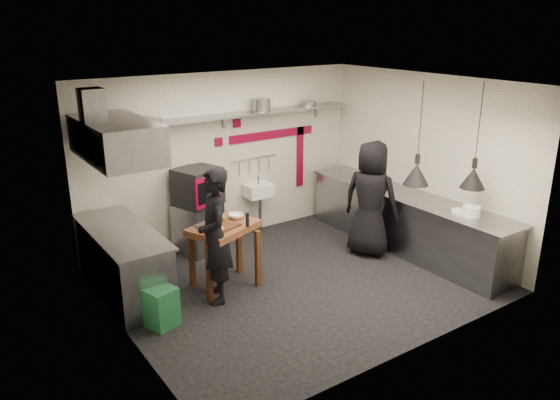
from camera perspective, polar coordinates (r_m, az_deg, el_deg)
floor at (r=7.92m, az=1.91°, el=-8.51°), size 5.00×5.00×0.00m
ceiling at (r=7.11m, az=2.15°, el=12.05°), size 5.00×5.00×0.00m
wall_back at (r=9.11m, az=-5.86°, el=4.43°), size 5.00×0.04×2.80m
wall_front at (r=5.94m, az=14.15°, el=-3.80°), size 5.00×0.04×2.80m
wall_left at (r=6.32m, az=-16.58°, el=-2.66°), size 0.04×4.20×2.80m
wall_right at (r=9.05m, az=14.90°, el=3.82°), size 0.04×4.20×2.80m
red_band_horiz at (r=9.51m, az=-0.80°, el=6.86°), size 1.70×0.02×0.14m
red_band_vert at (r=9.95m, az=2.10°, el=4.54°), size 0.14×0.02×1.10m
red_tile_a at (r=9.09m, az=-4.52°, el=8.00°), size 0.14×0.02×0.14m
red_tile_b at (r=8.98m, az=-6.42°, el=6.05°), size 0.14×0.02×0.14m
back_shelf at (r=8.80m, az=-5.44°, el=8.75°), size 4.60×0.34×0.04m
shelf_bracket_left at (r=8.23m, az=-17.63°, el=6.58°), size 0.04×0.06×0.24m
shelf_bracket_mid at (r=8.95m, az=-5.90°, el=8.25°), size 0.04×0.06×0.24m
shelf_bracket_right at (r=9.99m, az=3.82°, el=9.36°), size 0.04×0.06×0.24m
pan_far_left at (r=8.22m, az=-13.99°, el=8.06°), size 0.30×0.30×0.09m
pan_mid_left at (r=8.27m, az=-13.15°, el=8.11°), size 0.27×0.27×0.07m
stock_pot at (r=9.10m, az=-1.95°, el=9.91°), size 0.36×0.36×0.20m
pan_right at (r=9.66m, az=2.96°, el=10.03°), size 0.30×0.30×0.08m
oven_stand at (r=8.87m, az=-8.55°, el=-2.85°), size 0.79×0.75×0.80m
combi_oven at (r=8.65m, az=-8.59°, el=1.43°), size 0.79×0.76×0.58m
oven_door at (r=8.36m, az=-7.53°, el=0.89°), size 0.51×0.19×0.46m
oven_glass at (r=8.31m, az=-7.77°, el=0.77°), size 0.32×0.12×0.34m
hand_sink at (r=9.39m, az=-2.27°, el=1.02°), size 0.46×0.34×0.22m
sink_tap at (r=9.34m, az=-2.28°, el=2.08°), size 0.03×0.03×0.14m
sink_drain at (r=9.50m, az=-2.10°, el=-1.57°), size 0.06×0.06×0.66m
utensil_rail at (r=9.36m, az=-2.77°, el=4.39°), size 0.90×0.02×0.02m
counter_right at (r=9.08m, az=12.95°, el=-2.28°), size 0.70×3.80×0.90m
counter_right_top at (r=8.93m, az=13.17°, el=0.52°), size 0.76×3.90×0.03m
plate_stack at (r=8.15m, az=19.36°, el=-1.11°), size 0.31×0.31×0.15m
small_bowl_right at (r=8.26m, az=18.23°, el=-1.13°), size 0.24×0.24×0.05m
counter_left at (r=7.70m, az=-15.97°, el=-6.39°), size 0.70×1.90×0.90m
counter_left_top at (r=7.52m, az=-16.28°, el=-3.17°), size 0.76×2.00×0.03m
extractor_hood at (r=7.19m, az=-16.78°, el=6.10°), size 0.78×1.60×0.50m
hood_duct at (r=7.05m, az=-19.03°, el=8.97°), size 0.28×0.28×0.50m
green_bin at (r=6.92m, az=-12.30°, el=-10.90°), size 0.41×0.41×0.50m
prep_table at (r=7.65m, az=-5.79°, el=-5.81°), size 1.09×0.93×0.92m
cutting_board at (r=7.39m, az=-5.76°, el=-2.74°), size 0.44×0.37×0.02m
pepper_mill at (r=7.35m, az=-3.43°, el=-2.06°), size 0.06×0.06×0.20m
lemon_a at (r=7.21m, az=-6.85°, el=-3.08°), size 0.09×0.09×0.07m
lemon_b at (r=7.23m, az=-6.18°, el=-3.01°), size 0.09×0.09×0.07m
veg_ball at (r=7.60m, az=-6.15°, el=-1.84°), size 0.13×0.13×0.11m
steel_tray at (r=7.44m, az=-8.21°, el=-2.66°), size 0.17×0.11×0.03m
bowl at (r=7.68m, az=-4.61°, el=-1.69°), size 0.25×0.25×0.07m
heat_lamp_near at (r=7.80m, az=14.38°, el=6.67°), size 0.46×0.46×1.45m
heat_lamp_far at (r=7.97m, az=19.98°, el=6.27°), size 0.45×0.45×1.48m
chef_left at (r=7.13m, az=-6.83°, el=-3.78°), size 0.62×0.76×1.82m
chef_right at (r=8.62m, az=9.47°, el=0.13°), size 0.90×1.06×1.84m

